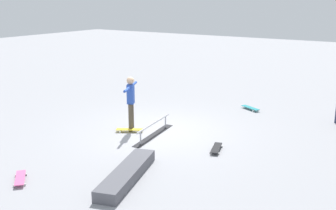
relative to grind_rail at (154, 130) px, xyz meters
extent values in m
plane|color=#9E9EA3|center=(-0.37, -0.17, -0.17)|extent=(60.00, 60.00, 0.00)
cube|color=black|center=(0.00, 0.00, -0.17)|extent=(2.23, 0.57, 0.01)
cylinder|color=#B7B7BC|center=(-0.81, -0.12, 0.02)|extent=(0.04, 0.04, 0.38)
cylinder|color=#B7B7BC|center=(0.81, 0.12, 0.02)|extent=(0.04, 0.04, 0.38)
cylinder|color=#B7B7BC|center=(0.00, 0.00, 0.20)|extent=(2.04, 0.36, 0.05)
cube|color=#595960|center=(2.78, 1.21, -0.05)|extent=(2.52, 1.22, 0.26)
cylinder|color=brown|center=(0.04, -0.83, 0.25)|extent=(0.16, 0.16, 0.84)
cylinder|color=brown|center=(-0.11, -0.89, 0.25)|extent=(0.16, 0.16, 0.84)
cube|color=#2D51B7|center=(-0.04, -0.86, 0.96)|extent=(0.28, 0.26, 0.59)
sphere|color=tan|center=(-0.04, -0.86, 1.37)|extent=(0.23, 0.23, 0.23)
cylinder|color=#2D51B7|center=(0.32, -0.70, 1.19)|extent=(0.54, 0.29, 0.08)
cylinder|color=#2D51B7|center=(-0.39, -1.01, 1.19)|extent=(0.54, 0.29, 0.08)
cube|color=yellow|center=(0.13, -0.80, -0.09)|extent=(0.58, 0.79, 0.02)
cylinder|color=white|center=(-0.11, -0.63, -0.15)|extent=(0.05, 0.06, 0.05)
cylinder|color=white|center=(0.09, -0.51, -0.15)|extent=(0.05, 0.06, 0.05)
cylinder|color=white|center=(0.17, -1.10, -0.15)|extent=(0.05, 0.06, 0.05)
cylinder|color=white|center=(0.37, -0.98, -0.15)|extent=(0.05, 0.06, 0.05)
cube|color=teal|center=(-4.24, 1.30, -0.09)|extent=(0.54, 0.80, 0.02)
cylinder|color=white|center=(-4.27, 1.00, -0.15)|extent=(0.05, 0.06, 0.05)
cylinder|color=white|center=(-4.47, 1.11, -0.15)|extent=(0.05, 0.06, 0.05)
cylinder|color=white|center=(-4.02, 1.49, -0.15)|extent=(0.05, 0.06, 0.05)
cylinder|color=white|center=(-4.22, 1.59, -0.15)|extent=(0.05, 0.06, 0.05)
cube|color=#E05993|center=(4.14, -0.71, -0.09)|extent=(0.68, 0.73, 0.02)
cylinder|color=white|center=(4.24, -0.43, -0.15)|extent=(0.06, 0.06, 0.05)
cylinder|color=white|center=(4.41, -0.58, -0.15)|extent=(0.06, 0.06, 0.05)
cylinder|color=white|center=(3.88, -0.84, -0.15)|extent=(0.06, 0.06, 0.05)
cylinder|color=white|center=(4.05, -0.99, -0.15)|extent=(0.06, 0.06, 0.05)
cube|color=black|center=(0.10, 2.09, -0.09)|extent=(0.82, 0.43, 0.02)
cylinder|color=white|center=(-0.13, 1.90, -0.15)|extent=(0.06, 0.04, 0.05)
cylinder|color=white|center=(-0.20, 2.12, -0.15)|extent=(0.06, 0.04, 0.05)
cylinder|color=white|center=(0.39, 2.06, -0.15)|extent=(0.06, 0.04, 0.05)
cylinder|color=white|center=(0.32, 2.28, -0.15)|extent=(0.06, 0.04, 0.05)
camera|label=1|loc=(9.32, 6.57, 3.76)|focal=43.66mm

